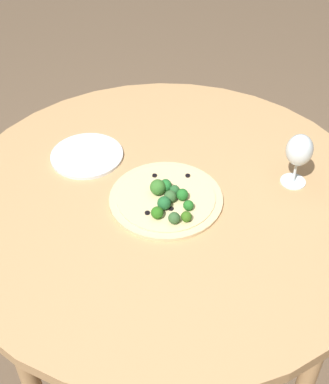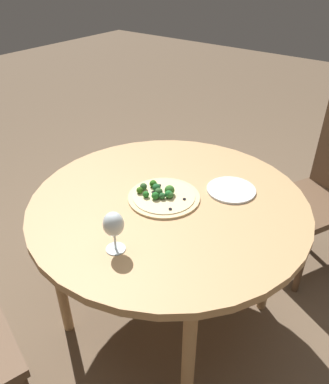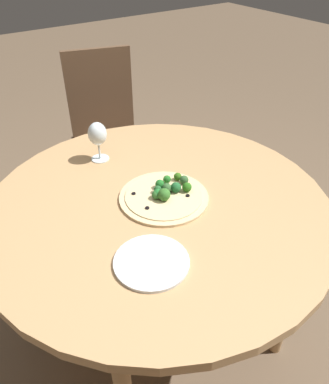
% 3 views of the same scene
% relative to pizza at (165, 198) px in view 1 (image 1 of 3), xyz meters
% --- Properties ---
extents(ground_plane, '(12.00, 12.00, 0.00)m').
position_rel_pizza_xyz_m(ground_plane, '(0.03, -0.00, -0.78)').
color(ground_plane, brown).
extents(dining_table, '(1.20, 1.20, 0.77)m').
position_rel_pizza_xyz_m(dining_table, '(0.03, -0.00, -0.08)').
color(dining_table, tan).
rests_on(dining_table, ground_plane).
extents(pizza, '(0.31, 0.31, 0.06)m').
position_rel_pizza_xyz_m(pizza, '(0.00, 0.00, 0.00)').
color(pizza, '#DBBC89').
rests_on(pizza, dining_table).
extents(wine_glass, '(0.07, 0.07, 0.16)m').
position_rel_pizza_xyz_m(wine_glass, '(0.07, -0.37, 0.10)').
color(wine_glass, silver).
rests_on(wine_glass, dining_table).
extents(plate_near, '(0.22, 0.22, 0.01)m').
position_rel_pizza_xyz_m(plate_near, '(0.21, 0.23, -0.01)').
color(plate_near, silver).
rests_on(plate_near, dining_table).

